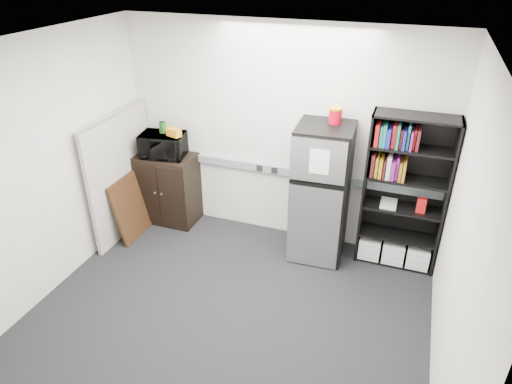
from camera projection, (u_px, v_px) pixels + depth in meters
The scene contains 18 objects.
floor at pixel (228, 315), 4.75m from camera, with size 4.00×4.00×0.00m, color black.
wall_back at pixel (280, 136), 5.55m from camera, with size 4.00×0.02×2.70m, color silver.
wall_right at pixel (462, 247), 3.51m from camera, with size 0.02×3.50×2.70m, color silver.
wall_left at pixel (45, 170), 4.70m from camera, with size 0.02×3.50×2.70m, color silver.
ceiling at pixel (217, 49), 3.46m from camera, with size 4.00×3.50×0.02m, color white.
electrical_raceway at pixel (279, 170), 5.74m from camera, with size 3.92×0.05×0.10m, color gray.
wall_note at pixel (253, 117), 5.56m from camera, with size 0.14×0.00×0.10m, color white.
bookshelf at pixel (404, 195), 5.15m from camera, with size 0.90×0.34×1.85m.
cubicle_partition at pixel (122, 175), 5.82m from camera, with size 0.06×1.30×1.62m.
cabinet at pixel (168, 188), 6.20m from camera, with size 0.77×0.51×0.97m.
microwave at pixel (163, 145), 5.89m from camera, with size 0.56×0.38×0.31m, color black.
snack_box_a at pixel (163, 127), 5.81m from camera, with size 0.07×0.05×0.15m, color #1E611B.
snack_box_b at pixel (163, 127), 5.81m from camera, with size 0.07×0.05×0.15m, color #0C3514.
snack_box_c at pixel (163, 128), 5.81m from camera, with size 0.07×0.05×0.14m, color orange.
snack_bag at pixel (174, 132), 5.72m from camera, with size 0.18×0.10×0.10m, color orange.
refrigerator at pixel (321, 193), 5.34m from camera, with size 0.66×0.68×1.67m.
coffee_can at pixel (335, 114), 4.98m from camera, with size 0.15×0.15×0.20m.
framed_poster at pixel (131, 207), 5.91m from camera, with size 0.20×0.64×0.81m.
Camera 1 is at (1.49, -3.25, 3.39)m, focal length 32.00 mm.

